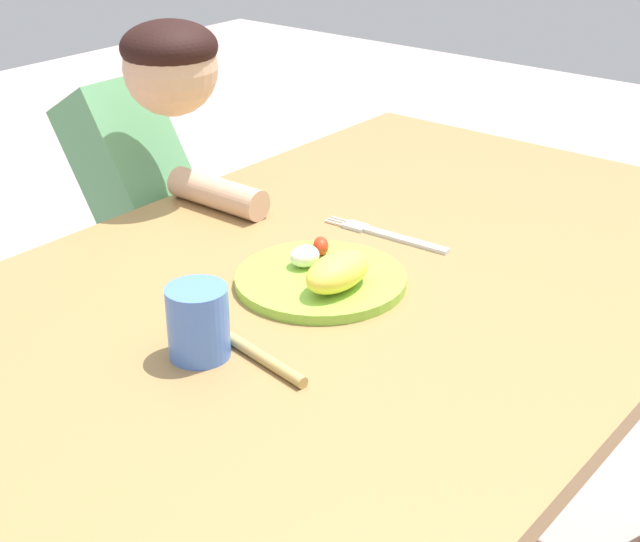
% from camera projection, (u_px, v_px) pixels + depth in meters
% --- Properties ---
extents(dining_table, '(1.39, 0.85, 0.71)m').
position_uv_depth(dining_table, '(351.00, 334.00, 1.33)').
color(dining_table, '#9A7443').
rests_on(dining_table, ground_plane).
extents(plate, '(0.23, 0.23, 0.06)m').
position_uv_depth(plate, '(324.00, 276.00, 1.25)').
color(plate, '#8CCA3F').
rests_on(plate, dining_table).
extents(fork, '(0.03, 0.21, 0.01)m').
position_uv_depth(fork, '(387.00, 235.00, 1.41)').
color(fork, silver).
rests_on(fork, dining_table).
extents(spoon, '(0.06, 0.20, 0.02)m').
position_uv_depth(spoon, '(237.00, 341.00, 1.12)').
color(spoon, tan).
rests_on(spoon, dining_table).
extents(drinking_cup, '(0.07, 0.07, 0.09)m').
position_uv_depth(drinking_cup, '(198.00, 322.00, 1.08)').
color(drinking_cup, '#4F7DE2').
rests_on(drinking_cup, dining_table).
extents(person, '(0.16, 0.44, 1.00)m').
position_uv_depth(person, '(141.00, 265.00, 1.71)').
color(person, '#475174').
rests_on(person, ground_plane).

